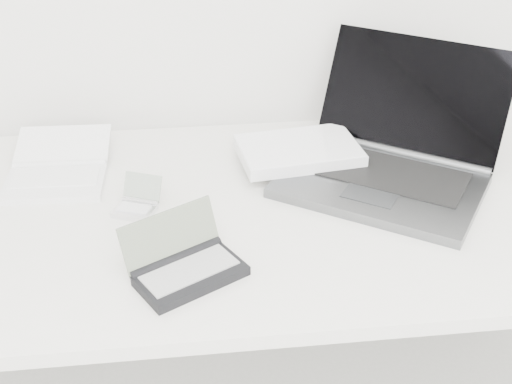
{
  "coord_description": "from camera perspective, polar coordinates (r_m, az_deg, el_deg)",
  "views": [
    {
      "loc": [
        -0.17,
        0.28,
        1.55
      ],
      "look_at": [
        -0.03,
        1.51,
        0.79
      ],
      "focal_mm": 50.0,
      "sensor_mm": 36.0,
      "label": 1
    }
  ],
  "objects": [
    {
      "name": "laptop_large",
      "position": [
        1.64,
        8.89,
        2.83
      ],
      "size": [
        0.64,
        0.59,
        0.27
      ],
      "rotation": [
        0.0,
        0.0,
        -0.59
      ],
      "color": "#585A5D",
      "rests_on": "desk"
    },
    {
      "name": "palmtop_charcoal",
      "position": [
        1.32,
        -5.71,
        -5.83
      ],
      "size": [
        0.24,
        0.22,
        0.1
      ],
      "rotation": [
        0.0,
        0.0,
        0.51
      ],
      "color": "black",
      "rests_on": "desk"
    },
    {
      "name": "pda_silver",
      "position": [
        1.52,
        -9.49,
        -0.96
      ],
      "size": [
        0.11,
        0.12,
        0.06
      ],
      "rotation": [
        0.0,
        0.0,
        -0.4
      ],
      "color": "white",
      "rests_on": "desk"
    },
    {
      "name": "desk",
      "position": [
        1.55,
        0.93,
        -2.52
      ],
      "size": [
        1.6,
        0.8,
        0.73
      ],
      "color": "white",
      "rests_on": "ground"
    },
    {
      "name": "netbook_open_white",
      "position": [
        1.68,
        -15.61,
        1.6
      ],
      "size": [
        0.23,
        0.29,
        0.05
      ],
      "rotation": [
        0.0,
        0.0,
        -0.04
      ],
      "color": "white",
      "rests_on": "desk"
    }
  ]
}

